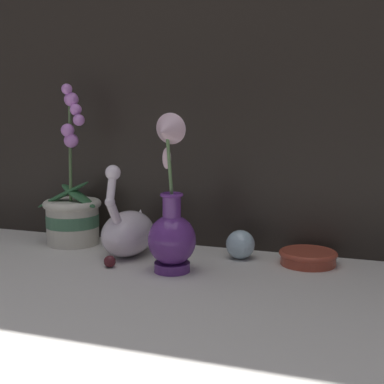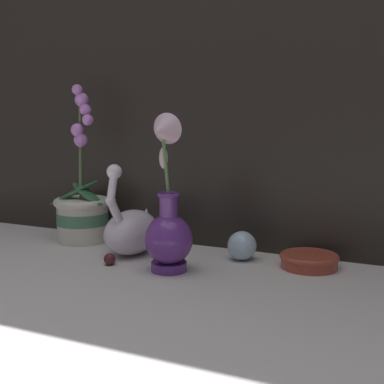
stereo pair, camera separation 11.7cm
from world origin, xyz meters
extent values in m
plane|color=beige|center=(0.00, 0.00, 0.00)|extent=(2.80, 2.80, 0.00)
cylinder|color=beige|center=(-0.31, 0.21, 0.06)|extent=(0.13, 0.13, 0.11)
cylinder|color=#477A56|center=(-0.31, 0.21, 0.06)|extent=(0.13, 0.13, 0.03)
torus|color=beige|center=(-0.31, 0.21, 0.10)|extent=(0.15, 0.15, 0.02)
cylinder|color=#4C6B3D|center=(-0.31, 0.21, 0.25)|extent=(0.01, 0.02, 0.28)
ellipsoid|color=#2D6038|center=(-0.29, 0.21, 0.13)|extent=(0.12, 0.07, 0.06)
ellipsoid|color=#2D6038|center=(-0.33, 0.21, 0.13)|extent=(0.14, 0.07, 0.08)
sphere|color=#C67AD1|center=(-0.31, 0.21, 0.39)|extent=(0.03, 0.03, 0.03)
sphere|color=#C67AD1|center=(-0.31, 0.22, 0.36)|extent=(0.04, 0.04, 0.04)
sphere|color=#C67AD1|center=(-0.29, 0.21, 0.34)|extent=(0.03, 0.03, 0.03)
sphere|color=#C67AD1|center=(-0.27, 0.20, 0.31)|extent=(0.03, 0.03, 0.03)
sphere|color=#C67AD1|center=(-0.30, 0.20, 0.29)|extent=(0.03, 0.03, 0.03)
sphere|color=#C67AD1|center=(-0.30, 0.20, 0.26)|extent=(0.04, 0.04, 0.04)
ellipsoid|color=white|center=(-0.12, 0.16, 0.05)|extent=(0.11, 0.17, 0.10)
cone|color=white|center=(-0.12, 0.22, 0.07)|extent=(0.06, 0.07, 0.08)
cylinder|color=white|center=(-0.12, 0.09, 0.11)|extent=(0.02, 0.06, 0.07)
sphere|color=white|center=(-0.12, 0.07, 0.14)|extent=(0.02, 0.02, 0.02)
cylinder|color=white|center=(-0.12, 0.08, 0.17)|extent=(0.02, 0.03, 0.07)
sphere|color=white|center=(-0.12, 0.09, 0.20)|extent=(0.03, 0.03, 0.03)
cylinder|color=#602D7F|center=(0.02, 0.07, 0.01)|extent=(0.08, 0.08, 0.02)
ellipsoid|color=#602D7F|center=(0.02, 0.07, 0.07)|extent=(0.10, 0.10, 0.11)
cylinder|color=#602D7F|center=(0.02, 0.07, 0.14)|extent=(0.04, 0.04, 0.05)
torus|color=#602D7F|center=(0.02, 0.07, 0.16)|extent=(0.05, 0.05, 0.01)
cylinder|color=#567A47|center=(0.02, 0.06, 0.22)|extent=(0.01, 0.03, 0.12)
cone|color=beige|center=(0.02, 0.04, 0.30)|extent=(0.06, 0.06, 0.07)
ellipsoid|color=beige|center=(0.01, 0.06, 0.24)|extent=(0.02, 0.02, 0.04)
sphere|color=silver|center=(0.13, 0.22, 0.03)|extent=(0.07, 0.07, 0.07)
cylinder|color=#A8422D|center=(0.28, 0.22, 0.01)|extent=(0.12, 0.12, 0.03)
torus|color=#A8422D|center=(0.28, 0.22, 0.02)|extent=(0.13, 0.13, 0.01)
sphere|color=#4C191E|center=(-0.12, 0.05, 0.01)|extent=(0.03, 0.03, 0.03)
camera|label=1|loc=(0.42, -0.94, 0.33)|focal=50.00mm
camera|label=2|loc=(0.53, -0.90, 0.33)|focal=50.00mm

